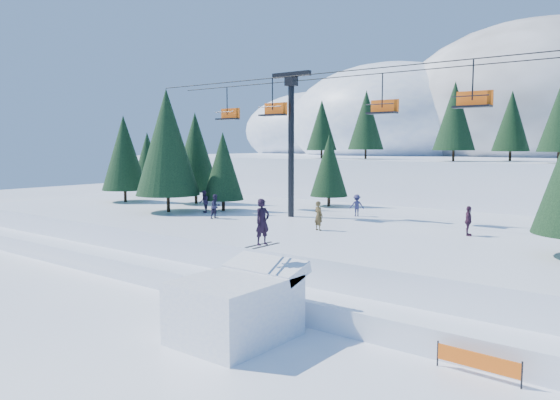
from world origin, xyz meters
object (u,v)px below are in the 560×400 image
Objects in this scene: jump_kicker at (237,305)px; banner_far at (480,338)px; banner_near at (478,361)px; chairlift at (436,117)px.

banner_far is at bearing 29.15° from jump_kicker.
jump_kicker is 9.07m from banner_near.
banner_near is 2.39m from banner_far.
banner_near is at bearing 14.22° from jump_kicker.
chairlift is 15.70m from banner_far.
chairlift is at bearing 84.30° from jump_kicker.
chairlift reaches higher than banner_near.
banner_near is 1.08× the size of banner_far.
chairlift is (1.58, 15.77, 7.97)m from jump_kicker.
banner_near is at bearing -62.08° from chairlift.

